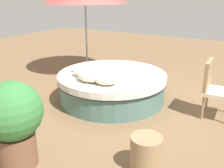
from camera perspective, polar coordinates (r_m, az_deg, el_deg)
name	(u,v)px	position (r m, az deg, el deg)	size (l,w,h in m)	color
ground_plane	(112,99)	(5.31, 0.00, -3.34)	(16.00, 16.00, 0.00)	brown
round_bed	(112,86)	(5.20, 0.00, -0.50)	(2.13, 2.13, 0.55)	#4C726B
throw_pillow_0	(83,69)	(5.18, -6.30, 3.27)	(0.52, 0.30, 0.15)	silver
throw_pillow_1	(85,72)	(4.92, -5.85, 2.53)	(0.54, 0.31, 0.17)	silver
throw_pillow_2	(91,76)	(4.66, -4.64, 1.76)	(0.53, 0.39, 0.20)	beige
throw_pillow_3	(105,79)	(4.50, -1.44, 1.14)	(0.44, 0.35, 0.20)	beige
patio_chair	(214,85)	(4.77, 21.33, -0.26)	(0.53, 0.55, 0.98)	#997A56
planter	(13,119)	(3.35, -20.67, -7.13)	(0.72, 0.72, 1.10)	brown
side_table	(146,153)	(3.30, 7.40, -14.71)	(0.39, 0.39, 0.44)	#997A56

